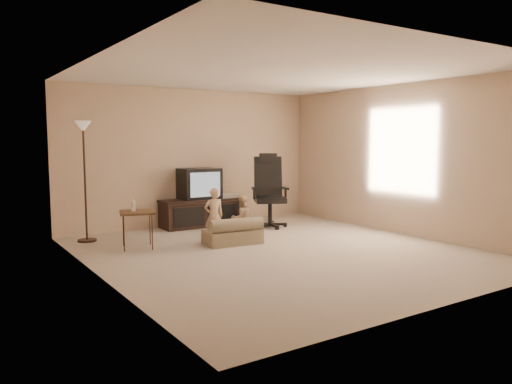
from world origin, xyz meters
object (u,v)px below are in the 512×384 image
office_chair (269,201)px  side_table (137,212)px  floor_lamp (84,154)px  toddler_left (214,216)px  toddler_right (242,218)px  tv_stand (200,202)px  child_sofa (234,233)px

office_chair → side_table: bearing=-145.1°
floor_lamp → toddler_left: (1.56, -1.26, -0.93)m
side_table → toddler_left: bearing=-19.4°
side_table → toddler_left: toddler_left is taller
office_chair → toddler_right: 1.39m
tv_stand → toddler_left: (-0.54, -1.53, -0.01)m
office_chair → side_table: office_chair is taller
office_chair → child_sofa: bearing=-117.9°
tv_stand → toddler_left: size_ratio=1.74×
tv_stand → floor_lamp: (-2.10, -0.26, 0.92)m
child_sofa → toddler_right: bearing=36.9°
side_table → toddler_right: (1.54, -0.43, -0.17)m
tv_stand → side_table: bearing=-143.8°
child_sofa → tv_stand: bearing=86.4°
toddler_right → tv_stand: bearing=-88.7°
side_table → toddler_left: (1.07, -0.38, -0.10)m
toddler_left → child_sofa: bearing=148.4°
child_sofa → toddler_right: 0.32m
child_sofa → toddler_right: toddler_right is taller
toddler_left → toddler_right: (0.47, -0.05, -0.07)m
child_sofa → toddler_left: toddler_left is taller
floor_lamp → child_sofa: (1.80, -1.45, -1.19)m
tv_stand → toddler_right: (-0.08, -1.57, -0.08)m
tv_stand → toddler_left: 1.62m
office_chair → toddler_left: bearing=-127.3°
side_table → toddler_right: size_ratio=1.02×
tv_stand → child_sofa: tv_stand is taller
office_chair → child_sofa: 1.68m
office_chair → toddler_right: size_ratio=1.86×
child_sofa → floor_lamp: bearing=147.7°
tv_stand → toddler_right: 1.58m
tv_stand → child_sofa: (-0.30, -1.71, -0.27)m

